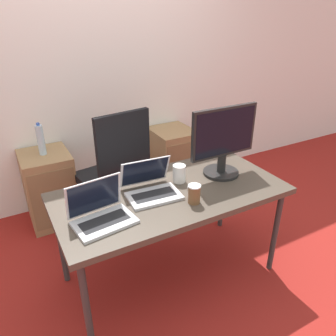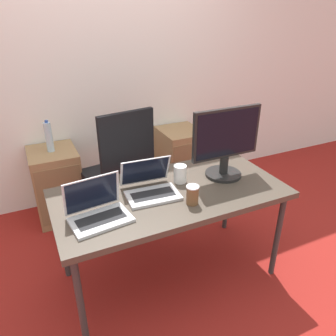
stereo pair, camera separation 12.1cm
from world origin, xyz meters
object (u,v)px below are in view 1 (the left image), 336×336
at_px(cabinet_left, 50,188).
at_px(coffee_cup_white, 179,173).
at_px(laptop_right, 101,213).
at_px(monitor, 223,141).
at_px(water_bottle, 41,140).
at_px(laptop_left, 151,187).
at_px(office_chair, 115,187).
at_px(mouse, 191,188).
at_px(cabinet_right, 172,159).
at_px(coffee_cup_brown, 194,194).

relative_size(cabinet_left, coffee_cup_white, 5.47).
relative_size(cabinet_left, laptop_right, 1.87).
height_order(laptop_right, monitor, monitor).
bearing_deg(water_bottle, laptop_left, -66.80).
height_order(office_chair, laptop_right, office_chair).
bearing_deg(monitor, office_chair, 130.70).
relative_size(laptop_right, monitor, 0.70).
bearing_deg(cabinet_left, laptop_left, -66.76).
xyz_separation_m(cabinet_left, monitor, (1.04, -1.09, 0.63)).
xyz_separation_m(laptop_left, coffee_cup_white, (0.24, 0.06, 0.01)).
distance_m(monitor, mouse, 0.40).
relative_size(cabinet_left, cabinet_right, 1.00).
bearing_deg(cabinet_left, mouse, -58.76).
relative_size(laptop_left, mouse, 4.96).
height_order(laptop_left, laptop_right, laptop_right).
distance_m(cabinet_left, laptop_right, 1.31).
bearing_deg(mouse, office_chair, 108.74).
bearing_deg(coffee_cup_brown, water_bottle, 116.44).
relative_size(cabinet_right, laptop_left, 1.92).
xyz_separation_m(office_chair, monitor, (0.57, -0.67, 0.53)).
bearing_deg(laptop_left, mouse, -19.29).
relative_size(monitor, coffee_cup_brown, 4.25).
xyz_separation_m(cabinet_left, coffee_cup_brown, (0.66, -1.32, 0.44)).
distance_m(laptop_left, mouse, 0.27).
xyz_separation_m(cabinet_right, water_bottle, (-1.26, 0.00, 0.46)).
bearing_deg(coffee_cup_white, coffee_cup_brown, -101.72).
bearing_deg(water_bottle, laptop_right, -85.09).
relative_size(cabinet_right, monitor, 1.30).
bearing_deg(coffee_cup_white, mouse, -87.07).
relative_size(office_chair, cabinet_right, 1.69).
bearing_deg(office_chair, coffee_cup_brown, -77.72).
xyz_separation_m(office_chair, water_bottle, (-0.46, 0.43, 0.36)).
bearing_deg(cabinet_right, coffee_cup_white, -117.40).
xyz_separation_m(laptop_right, monitor, (0.93, 0.14, 0.20)).
height_order(mouse, coffee_cup_white, coffee_cup_white).
relative_size(water_bottle, laptop_left, 0.81).
bearing_deg(cabinet_right, water_bottle, 179.90).
bearing_deg(mouse, laptop_left, 160.71).
bearing_deg(coffee_cup_white, cabinet_right, 62.60).
relative_size(laptop_right, mouse, 5.09).
relative_size(office_chair, mouse, 16.10).
height_order(water_bottle, coffee_cup_brown, water_bottle).
relative_size(cabinet_right, water_bottle, 2.37).
height_order(laptop_left, monitor, monitor).
xyz_separation_m(laptop_left, mouse, (0.25, -0.09, -0.03)).
xyz_separation_m(office_chair, cabinet_right, (0.80, 0.43, -0.10)).
xyz_separation_m(laptop_right, coffee_cup_brown, (0.55, -0.09, 0.01)).
bearing_deg(laptop_left, laptop_right, -160.92).
bearing_deg(coffee_cup_white, water_bottle, 124.28).
relative_size(cabinet_left, water_bottle, 2.37).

